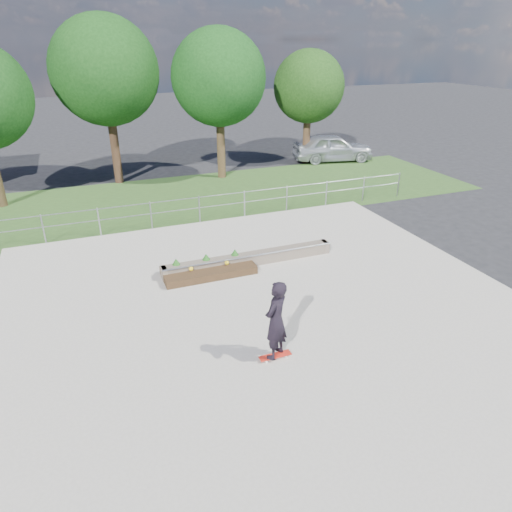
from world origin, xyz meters
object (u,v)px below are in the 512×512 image
(grind_ledge, at_px, (249,259))
(skateboarder, at_px, (276,320))
(planter_bed, at_px, (208,268))
(parked_car, at_px, (333,148))

(grind_ledge, distance_m, skateboarder, 5.20)
(planter_bed, bearing_deg, skateboarder, -86.67)
(parked_car, bearing_deg, planter_bed, 148.15)
(skateboarder, bearing_deg, grind_ledge, 76.45)
(skateboarder, xyz_separation_m, parked_car, (11.35, 17.09, -0.29))
(parked_car, bearing_deg, skateboarder, 158.17)
(skateboarder, bearing_deg, parked_car, 56.41)
(grind_ledge, bearing_deg, skateboarder, -103.55)
(planter_bed, height_order, skateboarder, skateboarder)
(planter_bed, distance_m, parked_car, 16.88)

